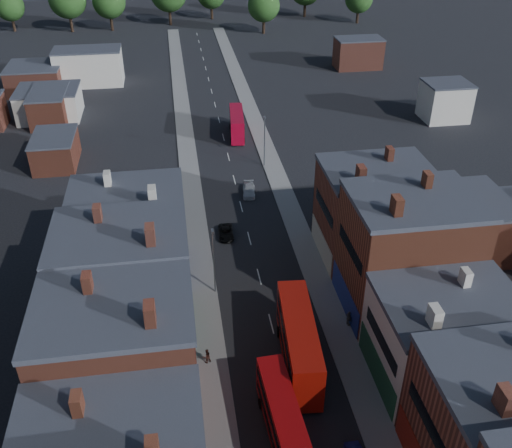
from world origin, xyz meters
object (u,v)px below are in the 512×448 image
object	(u,v)px
car_2	(226,233)
ped_3	(349,318)
car_3	(249,190)
bus_2	(237,123)
bus_0	(282,416)
ped_1	(207,356)
bus_1	(299,342)

from	to	relation	value
car_2	ped_3	xyz separation A→B (m)	(10.54, -18.40, 0.43)
car_3	ped_3	world-z (taller)	ped_3
car_2	car_3	bearing A→B (deg)	69.41
bus_2	car_2	world-z (taller)	bus_2
car_2	ped_3	size ratio (longest dim) A/B	2.29
bus_2	ped_3	world-z (taller)	bus_2
bus_0	ped_1	size ratio (longest dim) A/B	6.42
bus_0	bus_1	xyz separation A→B (m)	(3.00, 7.53, 0.54)
car_2	bus_2	bearing A→B (deg)	82.76
bus_2	car_2	distance (m)	31.81
bus_2	ped_3	bearing A→B (deg)	-78.92
bus_0	bus_1	distance (m)	8.12
bus_1	car_3	world-z (taller)	bus_1
bus_1	car_2	world-z (taller)	bus_1
car_2	ped_1	xyz separation A→B (m)	(-4.08, -21.39, 0.34)
car_2	car_3	size ratio (longest dim) A/B	0.93
bus_2	ped_1	xyz separation A→B (m)	(-9.34, -52.71, -1.38)
bus_0	ped_1	bearing A→B (deg)	118.47
bus_0	bus_2	xyz separation A→B (m)	(3.92, 61.66, -0.01)
bus_1	car_2	size ratio (longest dim) A/B	3.12
bus_0	car_2	size ratio (longest dim) A/B	2.51
car_2	ped_1	distance (m)	21.78
bus_1	car_3	size ratio (longest dim) A/B	2.89
bus_2	car_2	xyz separation A→B (m)	(-5.26, -31.32, -1.72)
bus_1	bus_2	distance (m)	54.15
bus_1	ped_1	xyz separation A→B (m)	(-8.42, 1.42, -1.93)
bus_2	car_3	world-z (taller)	bus_2
car_3	ped_1	world-z (taller)	ped_1
car_3	ped_3	distance (m)	29.49
bus_2	car_2	bearing A→B (deg)	-94.52
car_3	ped_1	size ratio (longest dim) A/B	2.76
car_2	ped_3	distance (m)	21.21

